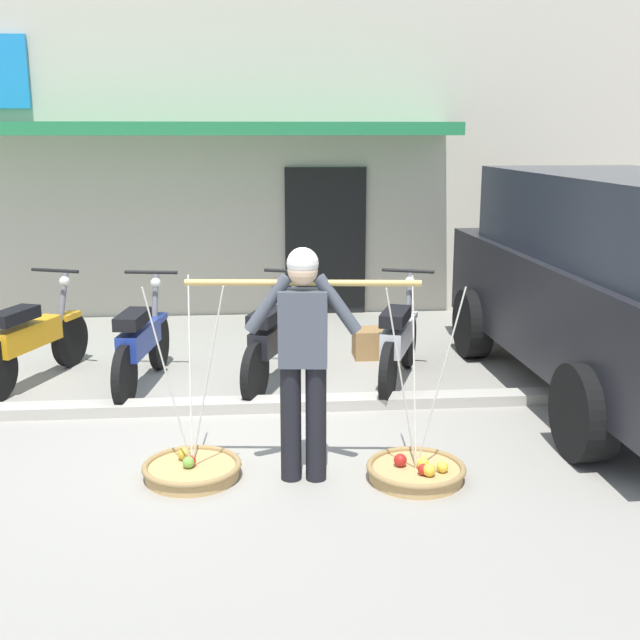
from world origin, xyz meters
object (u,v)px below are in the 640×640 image
wooden_crate (373,343)px  fruit_basket_right_side (192,468)px  motorcycle_second_in_row (141,343)px  parked_truck (623,280)px  fruit_vendor (303,349)px  motorcycle_nearest_shop (32,340)px  motorcycle_end_of_row (399,340)px  fruit_basket_left_side (416,470)px  motorcycle_third_in_row (275,341)px

wooden_crate → fruit_basket_right_side: bearing=-120.3°
motorcycle_second_in_row → parked_truck: 4.61m
fruit_vendor → motorcycle_nearest_shop: fruit_vendor is taller
motorcycle_end_of_row → parked_truck: bearing=-15.2°
fruit_basket_left_side → wooden_crate: size_ratio=3.30×
parked_truck → fruit_vendor: bearing=-152.3°
wooden_crate → motorcycle_third_in_row: bearing=-140.6°
fruit_vendor → parked_truck: 3.47m
motorcycle_end_of_row → parked_truck: 2.17m
fruit_basket_left_side → motorcycle_second_in_row: 3.28m
fruit_vendor → motorcycle_second_in_row: 2.74m
fruit_vendor → motorcycle_third_in_row: bearing=93.4°
motorcycle_third_in_row → motorcycle_second_in_row: bearing=178.8°
parked_truck → fruit_basket_right_side: bearing=-158.5°
parked_truck → motorcycle_nearest_shop: bearing=171.2°
fruit_basket_left_side → fruit_basket_right_side: (-1.62, 0.17, -0.00)m
fruit_vendor → fruit_basket_left_side: (0.81, -0.09, -0.90)m
fruit_vendor → wooden_crate: 3.41m
motorcycle_third_in_row → motorcycle_nearest_shop: bearing=174.3°
motorcycle_nearest_shop → parked_truck: 5.72m
fruit_basket_right_side → motorcycle_second_in_row: 2.31m
fruit_basket_right_side → motorcycle_nearest_shop: (-1.73, 2.40, 0.38)m
motorcycle_third_in_row → fruit_vendor: bearing=-86.6°
motorcycle_second_in_row → motorcycle_end_of_row: (2.53, -0.12, 0.00)m
fruit_basket_right_side → motorcycle_end_of_row: (1.90, 2.07, 0.38)m
fruit_vendor → motorcycle_third_in_row: fruit_vendor is taller
fruit_basket_right_side → wooden_crate: size_ratio=3.30×
fruit_vendor → motorcycle_second_in_row: fruit_vendor is taller
fruit_basket_left_side → wooden_crate: bearing=86.9°
motorcycle_end_of_row → motorcycle_nearest_shop: bearing=174.8°
fruit_vendor → parked_truck: parked_truck is taller
motorcycle_second_in_row → fruit_basket_left_side: bearing=-46.3°
motorcycle_second_in_row → motorcycle_third_in_row: (1.31, -0.03, 0.00)m
parked_truck → motorcycle_end_of_row: bearing=164.8°
motorcycle_third_in_row → fruit_basket_right_side: bearing=-107.4°
fruit_basket_left_side → wooden_crate: 3.26m
motorcycle_nearest_shop → motorcycle_end_of_row: bearing=-5.2°
fruit_basket_right_side → wooden_crate: fruit_basket_right_side is taller
motorcycle_third_in_row → parked_truck: 3.34m
motorcycle_end_of_row → motorcycle_third_in_row: bearing=175.8°
motorcycle_nearest_shop → motorcycle_end_of_row: same height
fruit_vendor → parked_truck: size_ratio=0.35×
fruit_basket_right_side → motorcycle_third_in_row: size_ratio=0.84×
fruit_vendor → fruit_basket_left_side: size_ratio=1.17×
fruit_vendor → fruit_basket_right_side: size_ratio=1.17×
parked_truck → wooden_crate: parked_truck is taller
motorcycle_nearest_shop → motorcycle_end_of_row: size_ratio=1.00×
fruit_basket_left_side → motorcycle_second_in_row: size_ratio=0.80×
motorcycle_nearest_shop → parked_truck: bearing=-8.8°
fruit_basket_left_side → fruit_basket_right_side: size_ratio=1.00×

